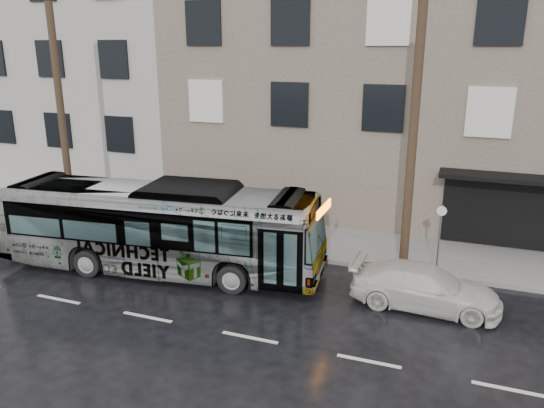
% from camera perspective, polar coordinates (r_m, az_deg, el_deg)
% --- Properties ---
extents(ground, '(120.00, 120.00, 0.00)m').
position_cam_1_polar(ground, '(17.92, -8.84, -8.32)').
color(ground, black).
rests_on(ground, ground).
extents(sidewalk, '(90.00, 3.60, 0.15)m').
position_cam_1_polar(sidewalk, '(21.95, -2.66, -3.13)').
color(sidewalk, gray).
rests_on(sidewalk, ground).
extents(building_taupe, '(20.00, 12.00, 11.00)m').
position_cam_1_polar(building_taupe, '(27.04, 13.97, 11.96)').
color(building_taupe, gray).
rests_on(building_taupe, ground).
extents(building_grey, '(26.00, 15.00, 16.00)m').
position_cam_1_polar(building_grey, '(38.51, -23.34, 16.15)').
color(building_grey, '#A5A39C').
rests_on(building_grey, ground).
extents(utility_pole_front, '(0.30, 0.30, 9.00)m').
position_cam_1_polar(utility_pole_front, '(17.69, 14.90, 6.81)').
color(utility_pole_front, '#463423').
rests_on(utility_pole_front, sidewalk).
extents(utility_pole_rear, '(0.30, 0.30, 9.00)m').
position_cam_1_polar(utility_pole_rear, '(23.55, -21.69, 8.55)').
color(utility_pole_rear, '#463423').
rests_on(utility_pole_rear, sidewalk).
extents(sign_post, '(0.06, 0.06, 2.40)m').
position_cam_1_polar(sign_post, '(18.45, 17.54, -3.64)').
color(sign_post, slate).
rests_on(sign_post, sidewalk).
extents(bus, '(11.41, 3.81, 3.12)m').
position_cam_1_polar(bus, '(18.49, -11.96, -2.48)').
color(bus, '#B2B2B2').
rests_on(bus, ground).
extents(white_sedan, '(4.41, 1.90, 1.27)m').
position_cam_1_polar(white_sedan, '(16.56, 16.14, -8.59)').
color(white_sedan, silver).
rests_on(white_sedan, ground).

